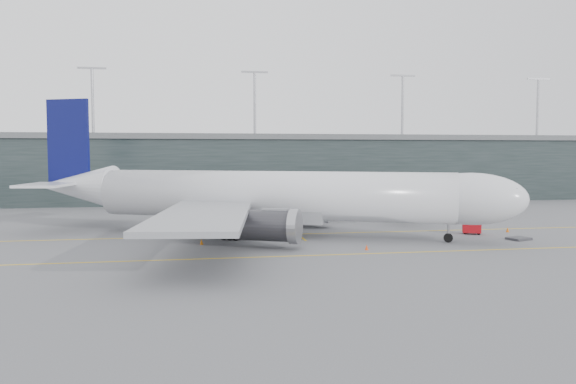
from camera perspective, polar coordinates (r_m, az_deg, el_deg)
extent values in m
plane|color=#58585D|center=(80.05, -3.12, -3.97)|extent=(320.00, 320.00, 0.00)
cube|color=gold|center=(76.12, -2.78, -4.38)|extent=(160.00, 0.25, 0.02)
cube|color=gold|center=(60.48, -0.93, -6.56)|extent=(160.00, 0.25, 0.02)
cube|color=gold|center=(100.37, -1.59, -2.34)|extent=(0.25, 60.00, 0.02)
cube|color=#1D2826|center=(137.12, -5.91, 2.27)|extent=(240.00, 35.00, 14.00)
cube|color=#575B5C|center=(137.10, -5.94, 5.44)|extent=(240.00, 36.00, 1.20)
cylinder|color=#9E9EA3|center=(128.94, -19.24, 8.63)|extent=(0.60, 0.60, 14.00)
cylinder|color=#9E9EA3|center=(128.00, -3.40, 8.88)|extent=(0.60, 0.60, 14.00)
cylinder|color=#9E9EA3|center=(136.35, 11.55, 8.51)|extent=(0.60, 0.60, 14.00)
cylinder|color=#9E9EA3|center=(152.48, 24.02, 7.76)|extent=(0.60, 0.60, 14.00)
cylinder|color=silver|center=(74.82, -1.62, -0.31)|extent=(46.01, 25.14, 6.40)
ellipsoid|color=silver|center=(72.15, 18.09, -0.67)|extent=(14.89, 11.31, 6.40)
cone|color=silver|center=(87.51, -20.50, 0.54)|extent=(12.88, 10.23, 6.15)
cube|color=gray|center=(75.33, -2.37, -2.17)|extent=(17.20, 11.43, 2.07)
cube|color=black|center=(72.44, 21.21, 0.10)|extent=(3.33, 3.75, 0.83)
cube|color=gray|center=(60.88, -8.57, -2.32)|extent=(13.35, 30.94, 0.57)
cylinder|color=#333237|center=(65.16, -2.23, -3.42)|extent=(8.07, 6.24, 3.61)
cube|color=gray|center=(91.11, -0.74, -0.19)|extent=(26.35, 28.92, 0.57)
cylinder|color=#333237|center=(84.03, 1.57, -1.74)|extent=(8.07, 6.24, 3.61)
cube|color=#090D4C|center=(88.28, -21.43, 4.77)|extent=(6.34, 3.20, 12.39)
cube|color=silver|center=(83.52, -23.31, 0.67)|extent=(7.06, 10.06, 0.36)
cube|color=silver|center=(92.76, -19.03, 1.07)|extent=(10.26, 10.80, 0.36)
cylinder|color=black|center=(72.56, 15.97, -4.49)|extent=(1.21, 0.84, 1.14)
cylinder|color=#9E9EA3|center=(72.46, 15.98, -3.89)|extent=(0.31, 0.31, 2.68)
cylinder|color=black|center=(71.93, -5.88, -4.35)|extent=(1.44, 1.02, 1.34)
cylinder|color=black|center=(81.22, -3.47, -3.38)|extent=(1.44, 1.02, 1.34)
cube|color=#2E2D32|center=(86.09, 11.99, -0.31)|extent=(3.31, 3.66, 2.67)
cube|color=#2E2D32|center=(93.65, 10.57, 0.06)|extent=(3.37, 12.53, 2.38)
cube|color=#2E2D32|center=(105.60, 8.76, 0.52)|extent=(3.61, 12.55, 2.48)
cube|color=#2E2D32|center=(117.63, 7.32, 0.88)|extent=(3.84, 12.57, 2.57)
cylinder|color=#9E9EA3|center=(94.54, 10.44, -1.70)|extent=(0.48, 0.48, 3.62)
cube|color=#333237|center=(94.69, 10.43, -2.59)|extent=(2.01, 1.58, 0.67)
cylinder|color=#2E2D32|center=(123.58, 5.21, 1.05)|extent=(3.81, 3.81, 2.86)
cylinder|color=#2E2D32|center=(123.77, 5.20, -0.36)|extent=(1.71, 1.71, 3.43)
cube|color=red|center=(80.77, 18.16, -3.43)|extent=(2.81, 2.35, 1.42)
cylinder|color=black|center=(80.26, 17.56, -3.97)|extent=(0.47, 0.32, 0.44)
cylinder|color=black|center=(80.41, 18.80, -3.99)|extent=(0.47, 0.32, 0.44)
cylinder|color=black|center=(81.34, 17.50, -3.87)|extent=(0.47, 0.32, 0.44)
cylinder|color=black|center=(81.48, 18.73, -3.88)|extent=(0.47, 0.32, 0.44)
cube|color=#343338|center=(77.76, 22.39, -4.39)|extent=(3.17, 2.84, 0.26)
cube|color=#333237|center=(88.93, -6.75, -3.08)|extent=(2.47, 2.09, 0.23)
cube|color=#B4B7C1|center=(88.81, -6.75, -2.43)|extent=(2.01, 1.92, 1.69)
cube|color=navy|center=(88.72, -6.76, -1.87)|extent=(2.08, 1.98, 0.09)
cube|color=#333237|center=(91.05, -5.19, -2.92)|extent=(2.26, 1.94, 0.20)
cube|color=#B8BDC5|center=(90.95, -5.20, -2.36)|extent=(1.85, 1.77, 1.50)
cube|color=navy|center=(90.86, -5.20, -1.87)|extent=(1.91, 1.83, 0.08)
cube|color=#333237|center=(91.20, -3.76, -2.90)|extent=(2.33, 1.99, 0.21)
cube|color=#A5A8B1|center=(91.09, -3.76, -2.31)|extent=(1.90, 1.81, 1.56)
cube|color=navy|center=(91.00, -3.76, -1.80)|extent=(1.96, 1.87, 0.08)
cone|color=#D2590B|center=(84.42, 21.41, -3.58)|extent=(0.45, 0.45, 0.71)
cone|color=#F3410D|center=(65.00, 8.00, -5.59)|extent=(0.39, 0.39, 0.63)
cone|color=#DA4E0C|center=(92.18, 1.95, -2.70)|extent=(0.43, 0.43, 0.68)
cone|color=#D1670B|center=(68.87, -8.78, -5.02)|extent=(0.44, 0.44, 0.70)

